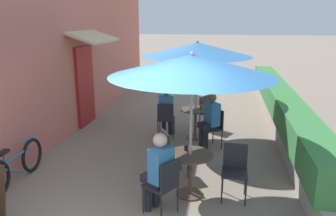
% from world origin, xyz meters
% --- Properties ---
extents(cafe_facade_wall, '(0.98, 10.74, 4.20)m').
position_xyz_m(cafe_facade_wall, '(-2.54, 5.24, 2.09)').
color(cafe_facade_wall, '#C66B5B').
rests_on(cafe_facade_wall, ground_plane).
extents(planter_hedge, '(0.60, 9.74, 1.01)m').
position_xyz_m(planter_hedge, '(2.75, 5.27, 0.54)').
color(planter_hedge, gray).
rests_on(planter_hedge, ground_plane).
extents(patio_table_near, '(0.72, 0.72, 0.71)m').
position_xyz_m(patio_table_near, '(0.79, 1.54, 0.50)').
color(patio_table_near, brown).
rests_on(patio_table_near, ground_plane).
extents(patio_umbrella_near, '(2.49, 2.49, 2.32)m').
position_xyz_m(patio_umbrella_near, '(0.79, 1.54, 2.12)').
color(patio_umbrella_near, '#B7B7BC').
rests_on(patio_umbrella_near, ground_plane).
extents(cafe_chair_near_left, '(0.55, 0.55, 0.87)m').
position_xyz_m(cafe_chair_near_left, '(0.49, 0.90, 0.52)').
color(cafe_chair_near_left, '#232328').
rests_on(cafe_chair_near_left, ground_plane).
extents(seated_patron_near_left, '(0.51, 0.48, 1.25)m').
position_xyz_m(seated_patron_near_left, '(0.40, 0.96, 0.69)').
color(seated_patron_near_left, '#23232D').
rests_on(seated_patron_near_left, ground_plane).
extents(cafe_chair_near_right, '(0.41, 0.41, 0.87)m').
position_xyz_m(cafe_chair_near_right, '(1.50, 1.60, 0.52)').
color(cafe_chair_near_right, '#232328').
rests_on(cafe_chair_near_right, ground_plane).
extents(cafe_chair_near_back, '(0.54, 0.54, 0.87)m').
position_xyz_m(cafe_chair_near_back, '(0.39, 2.12, 0.52)').
color(cafe_chair_near_back, '#232328').
rests_on(cafe_chair_near_back, ground_plane).
extents(coffee_cup_near, '(0.07, 0.07, 0.09)m').
position_xyz_m(coffee_cup_near, '(0.71, 1.67, 0.76)').
color(coffee_cup_near, '#232328').
rests_on(coffee_cup_near, patio_table_near).
extents(patio_table_mid, '(0.72, 0.72, 0.71)m').
position_xyz_m(patio_table_mid, '(0.63, 4.22, 0.50)').
color(patio_table_mid, brown).
rests_on(patio_table_mid, ground_plane).
extents(patio_umbrella_mid, '(2.49, 2.49, 2.32)m').
position_xyz_m(patio_umbrella_mid, '(0.63, 4.22, 2.12)').
color(patio_umbrella_mid, '#B7B7BC').
rests_on(patio_umbrella_mid, ground_plane).
extents(cafe_chair_mid_left, '(0.56, 0.56, 0.87)m').
position_xyz_m(cafe_chair_mid_left, '(1.09, 3.69, 0.52)').
color(cafe_chair_mid_left, '#232328').
rests_on(cafe_chair_mid_left, ground_plane).
extents(seated_patron_mid_left, '(0.51, 0.49, 1.25)m').
position_xyz_m(seated_patron_mid_left, '(1.00, 3.62, 0.69)').
color(seated_patron_mid_left, '#23232D').
rests_on(seated_patron_mid_left, ground_plane).
extents(cafe_chair_mid_right, '(0.53, 0.53, 0.87)m').
position_xyz_m(cafe_chair_mid_right, '(0.87, 4.89, 0.52)').
color(cafe_chair_mid_right, '#232328').
rests_on(cafe_chair_mid_right, ground_plane).
extents(cafe_chair_mid_back, '(0.43, 0.43, 0.87)m').
position_xyz_m(cafe_chair_mid_back, '(-0.06, 4.10, 0.52)').
color(cafe_chair_mid_back, '#232328').
rests_on(cafe_chair_mid_back, ground_plane).
extents(seated_patron_mid_back, '(0.35, 0.42, 1.25)m').
position_xyz_m(seated_patron_mid_back, '(-0.07, 4.21, 0.69)').
color(seated_patron_mid_back, '#23232D').
rests_on(seated_patron_mid_back, ground_plane).
extents(coffee_cup_mid, '(0.07, 0.07, 0.09)m').
position_xyz_m(coffee_cup_mid, '(0.77, 4.32, 0.76)').
color(coffee_cup_mid, '#B73D3D').
rests_on(coffee_cup_mid, patio_table_mid).
extents(bicycle_leaning, '(0.12, 1.65, 0.72)m').
position_xyz_m(bicycle_leaning, '(-2.20, 1.39, 0.33)').
color(bicycle_leaning, black).
rests_on(bicycle_leaning, ground_plane).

